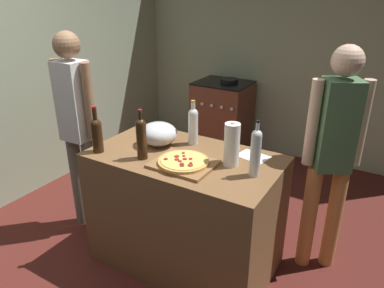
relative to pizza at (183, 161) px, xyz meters
name	(u,v)px	position (x,y,z in m)	size (l,w,h in m)	color
ground_plane	(208,203)	(-0.32, 0.96, -0.95)	(3.99, 3.64, 0.02)	#511E19
kitchen_wall_rear	(272,49)	(-0.32, 2.53, 0.36)	(3.99, 0.10, 2.60)	#99A889
kitchen_wall_left	(70,56)	(-2.07, 0.96, 0.36)	(0.10, 3.64, 2.60)	#99A889
counter	(185,210)	(-0.07, 0.14, -0.49)	(1.33, 0.75, 0.91)	brown
cutting_board	(183,164)	(0.00, 0.00, -0.02)	(0.40, 0.32, 0.02)	olive
pizza	(183,161)	(0.00, 0.00, 0.00)	(0.34, 0.34, 0.03)	tan
mixing_bowl	(158,134)	(-0.34, 0.20, 0.05)	(0.28, 0.28, 0.17)	#B2B2B7
paper_towel_roll	(232,145)	(0.26, 0.17, 0.11)	(0.10, 0.10, 0.29)	white
wine_bottle_amber	(193,124)	(-0.13, 0.35, 0.12)	(0.07, 0.07, 0.34)	silver
wine_bottle_dark	(141,137)	(-0.30, -0.05, 0.13)	(0.07, 0.07, 0.35)	#331E0F
wine_bottle_green	(256,151)	(0.45, 0.11, 0.13)	(0.07, 0.07, 0.36)	silver
wine_bottle_clear	(97,133)	(-0.64, -0.12, 0.11)	(0.08, 0.08, 0.34)	#331E0F
recipe_sheet	(253,156)	(0.34, 0.36, -0.03)	(0.21, 0.15, 0.00)	white
stove	(222,118)	(-0.76, 2.13, -0.48)	(0.65, 0.58, 0.97)	brown
person_in_stripes	(77,122)	(-1.07, 0.09, 0.05)	(0.39, 0.21, 1.70)	slate
person_in_red	(333,150)	(0.81, 0.62, 0.03)	(0.36, 0.29, 1.67)	#D88C4C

